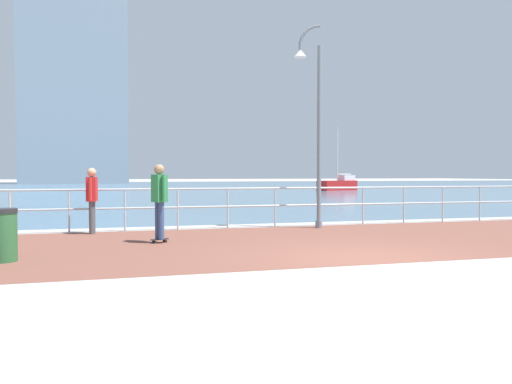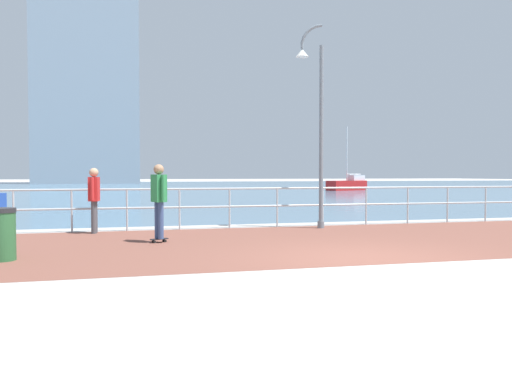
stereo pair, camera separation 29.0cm
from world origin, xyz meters
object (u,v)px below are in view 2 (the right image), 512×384
Objects in this scene: lamppost at (316,116)px; skateboarder at (159,196)px; trash_bin at (2,234)px; sailboat_white at (348,184)px; bystander at (94,195)px.

skateboarder is (-4.43, -1.94, -2.11)m from lamppost.
lamppost is at bearing 23.67° from skateboarder.
skateboarder is at bearing 31.12° from trash_bin.
trash_bin is at bearing -122.91° from sailboat_white.
skateboarder is at bearing -120.73° from sailboat_white.
lamppost is 3.27× the size of skateboarder.
lamppost reaches higher than bystander.
sailboat_white is at bearing 64.07° from lamppost.
bystander is 36.47m from sailboat_white.
sailboat_white reaches higher than bystander.
skateboarder reaches higher than trash_bin.
bystander is at bearing 125.52° from skateboarder.
trash_bin is 40.36m from sailboat_white.
lamppost is at bearing 26.67° from trash_bin.
sailboat_white is at bearing 59.27° from skateboarder.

